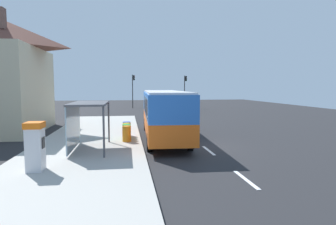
{
  "coord_description": "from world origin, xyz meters",
  "views": [
    {
      "loc": [
        -4.16,
        -16.03,
        3.49
      ],
      "look_at": [
        -1.0,
        5.99,
        1.5
      ],
      "focal_mm": 30.7,
      "sensor_mm": 36.0,
      "label": 1
    }
  ],
  "objects_px": {
    "sedan_far": "(168,104)",
    "bus": "(164,111)",
    "recycling_bin_blue": "(127,129)",
    "recycling_bin_green": "(127,132)",
    "recycling_bin_orange": "(127,134)",
    "recycling_bin_yellow": "(127,130)",
    "traffic_light_near_side": "(185,87)",
    "bus_shelter": "(84,114)",
    "sedan_near": "(161,101)",
    "white_van": "(172,102)",
    "traffic_light_far_side": "(133,86)",
    "ticket_machine": "(35,146)"
  },
  "relations": [
    {
      "from": "sedan_far",
      "to": "recycling_bin_orange",
      "type": "distance_m",
      "value": 28.78
    },
    {
      "from": "white_van",
      "to": "ticket_machine",
      "type": "xyz_separation_m",
      "value": [
        -9.96,
        -28.1,
        -0.17
      ]
    },
    {
      "from": "bus",
      "to": "sedan_near",
      "type": "xyz_separation_m",
      "value": [
        4.01,
        34.8,
        -1.05
      ]
    },
    {
      "from": "recycling_bin_blue",
      "to": "sedan_far",
      "type": "bearing_deg",
      "value": 75.92
    },
    {
      "from": "recycling_bin_orange",
      "to": "recycling_bin_blue",
      "type": "distance_m",
      "value": 2.1
    },
    {
      "from": "bus_shelter",
      "to": "sedan_near",
      "type": "bearing_deg",
      "value": 77.21
    },
    {
      "from": "bus",
      "to": "recycling_bin_blue",
      "type": "relative_size",
      "value": 11.68
    },
    {
      "from": "sedan_near",
      "to": "bus_shelter",
      "type": "height_order",
      "value": "bus_shelter"
    },
    {
      "from": "recycling_bin_green",
      "to": "ticket_machine",
      "type": "bearing_deg",
      "value": -119.22
    },
    {
      "from": "traffic_light_far_side",
      "to": "bus",
      "type": "bearing_deg",
      "value": -87.24
    },
    {
      "from": "sedan_near",
      "to": "sedan_far",
      "type": "relative_size",
      "value": 0.98
    },
    {
      "from": "bus",
      "to": "ticket_machine",
      "type": "distance_m",
      "value": 9.49
    },
    {
      "from": "white_van",
      "to": "recycling_bin_yellow",
      "type": "height_order",
      "value": "white_van"
    },
    {
      "from": "white_van",
      "to": "traffic_light_near_side",
      "type": "relative_size",
      "value": 0.97
    },
    {
      "from": "recycling_bin_blue",
      "to": "bus_shelter",
      "type": "xyz_separation_m",
      "value": [
        -2.21,
        -4.06,
        1.44
      ]
    },
    {
      "from": "ticket_machine",
      "to": "recycling_bin_green",
      "type": "height_order",
      "value": "ticket_machine"
    },
    {
      "from": "bus",
      "to": "recycling_bin_green",
      "type": "bearing_deg",
      "value": -159.59
    },
    {
      "from": "recycling_bin_yellow",
      "to": "traffic_light_far_side",
      "type": "height_order",
      "value": "traffic_light_far_side"
    },
    {
      "from": "white_van",
      "to": "traffic_light_far_side",
      "type": "relative_size",
      "value": 0.95
    },
    {
      "from": "recycling_bin_yellow",
      "to": "traffic_light_near_side",
      "type": "relative_size",
      "value": 0.18
    },
    {
      "from": "recycling_bin_blue",
      "to": "recycling_bin_orange",
      "type": "bearing_deg",
      "value": -90.0
    },
    {
      "from": "sedan_far",
      "to": "traffic_light_near_side",
      "type": "xyz_separation_m",
      "value": [
        3.19,
        1.69,
        2.75
      ]
    },
    {
      "from": "recycling_bin_green",
      "to": "recycling_bin_orange",
      "type": "bearing_deg",
      "value": -90.0
    },
    {
      "from": "ticket_machine",
      "to": "recycling_bin_yellow",
      "type": "xyz_separation_m",
      "value": [
        3.56,
        7.06,
        -0.52
      ]
    },
    {
      "from": "bus",
      "to": "recycling_bin_orange",
      "type": "distance_m",
      "value": 3.2
    },
    {
      "from": "traffic_light_far_side",
      "to": "ticket_machine",
      "type": "bearing_deg",
      "value": -97.32
    },
    {
      "from": "bus_shelter",
      "to": "white_van",
      "type": "bearing_deg",
      "value": 70.56
    },
    {
      "from": "recycling_bin_orange",
      "to": "recycling_bin_blue",
      "type": "relative_size",
      "value": 1.0
    },
    {
      "from": "white_van",
      "to": "recycling_bin_orange",
      "type": "xyz_separation_m",
      "value": [
        -6.4,
        -22.45,
        -0.69
      ]
    },
    {
      "from": "recycling_bin_blue",
      "to": "traffic_light_near_side",
      "type": "relative_size",
      "value": 0.18
    },
    {
      "from": "white_van",
      "to": "sedan_near",
      "type": "bearing_deg",
      "value": 89.59
    },
    {
      "from": "bus_shelter",
      "to": "bus",
      "type": "bearing_deg",
      "value": 37.33
    },
    {
      "from": "ticket_machine",
      "to": "bus_shelter",
      "type": "xyz_separation_m",
      "value": [
        1.34,
        3.7,
        0.93
      ]
    },
    {
      "from": "bus",
      "to": "recycling_bin_orange",
      "type": "bearing_deg",
      "value": -146.84
    },
    {
      "from": "sedan_near",
      "to": "traffic_light_near_side",
      "type": "height_order",
      "value": "traffic_light_near_side"
    },
    {
      "from": "recycling_bin_green",
      "to": "traffic_light_far_side",
      "type": "relative_size",
      "value": 0.17
    },
    {
      "from": "sedan_far",
      "to": "bus",
      "type": "bearing_deg",
      "value": -98.64
    },
    {
      "from": "recycling_bin_blue",
      "to": "traffic_light_far_side",
      "type": "relative_size",
      "value": 0.17
    },
    {
      "from": "ticket_machine",
      "to": "recycling_bin_blue",
      "type": "bearing_deg",
      "value": 65.38
    },
    {
      "from": "sedan_far",
      "to": "recycling_bin_green",
      "type": "xyz_separation_m",
      "value": [
        -6.5,
        -27.34,
        -0.14
      ]
    },
    {
      "from": "sedan_far",
      "to": "bus_shelter",
      "type": "distance_m",
      "value": 31.26
    },
    {
      "from": "sedan_far",
      "to": "recycling_bin_blue",
      "type": "distance_m",
      "value": 26.74
    },
    {
      "from": "traffic_light_far_side",
      "to": "sedan_far",
      "type": "bearing_deg",
      "value": -24.71
    },
    {
      "from": "white_van",
      "to": "traffic_light_far_side",
      "type": "bearing_deg",
      "value": 123.29
    },
    {
      "from": "sedan_near",
      "to": "recycling_bin_orange",
      "type": "height_order",
      "value": "sedan_near"
    },
    {
      "from": "bus",
      "to": "recycling_bin_yellow",
      "type": "height_order",
      "value": "bus"
    },
    {
      "from": "bus",
      "to": "recycling_bin_blue",
      "type": "xyz_separation_m",
      "value": [
        -2.49,
        0.47,
        -1.19
      ]
    },
    {
      "from": "sedan_far",
      "to": "ticket_machine",
      "type": "height_order",
      "value": "ticket_machine"
    },
    {
      "from": "ticket_machine",
      "to": "recycling_bin_blue",
      "type": "height_order",
      "value": "ticket_machine"
    },
    {
      "from": "recycling_bin_blue",
      "to": "recycling_bin_yellow",
      "type": "bearing_deg",
      "value": -90.0
    }
  ]
}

